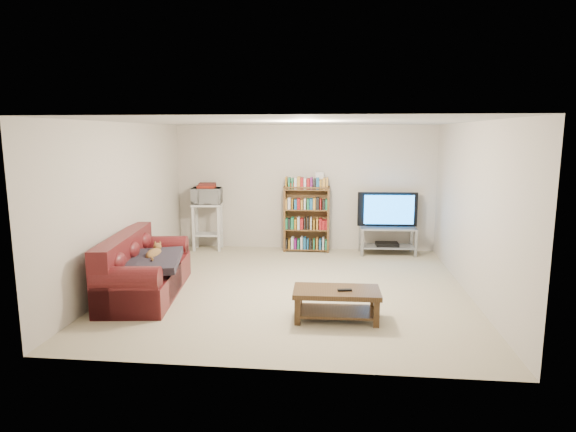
# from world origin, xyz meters

# --- Properties ---
(floor) EXTENTS (5.00, 5.00, 0.00)m
(floor) POSITION_xyz_m (0.00, 0.00, 0.00)
(floor) COLOR #C3B691
(floor) RESTS_ON ground
(ceiling) EXTENTS (5.00, 5.00, 0.00)m
(ceiling) POSITION_xyz_m (0.00, 0.00, 2.40)
(ceiling) COLOR white
(ceiling) RESTS_ON ground
(wall_back) EXTENTS (5.00, 0.00, 5.00)m
(wall_back) POSITION_xyz_m (0.00, 2.50, 1.20)
(wall_back) COLOR beige
(wall_back) RESTS_ON ground
(wall_front) EXTENTS (5.00, 0.00, 5.00)m
(wall_front) POSITION_xyz_m (0.00, -2.50, 1.20)
(wall_front) COLOR beige
(wall_front) RESTS_ON ground
(wall_left) EXTENTS (0.00, 5.00, 5.00)m
(wall_left) POSITION_xyz_m (-2.50, 0.00, 1.20)
(wall_left) COLOR beige
(wall_left) RESTS_ON ground
(wall_right) EXTENTS (0.00, 5.00, 5.00)m
(wall_right) POSITION_xyz_m (2.50, 0.00, 1.20)
(wall_right) COLOR beige
(wall_right) RESTS_ON ground
(sofa) EXTENTS (1.10, 2.09, 0.86)m
(sofa) POSITION_xyz_m (-2.08, -0.50, 0.31)
(sofa) COLOR #581619
(sofa) RESTS_ON floor
(blanket) EXTENTS (0.96, 1.14, 0.18)m
(blanket) POSITION_xyz_m (-1.89, -0.62, 0.51)
(blanket) COLOR #28232C
(blanket) RESTS_ON sofa
(cat) EXTENTS (0.28, 0.57, 0.16)m
(cat) POSITION_xyz_m (-1.91, -0.44, 0.57)
(cat) COLOR brown
(cat) RESTS_ON sofa
(coffee_table) EXTENTS (1.06, 0.55, 0.38)m
(coffee_table) POSITION_xyz_m (0.65, -1.16, 0.26)
(coffee_table) COLOR #3C2815
(coffee_table) RESTS_ON floor
(remote) EXTENTS (0.18, 0.08, 0.02)m
(remote) POSITION_xyz_m (0.75, -1.21, 0.39)
(remote) COLOR black
(remote) RESTS_ON coffee_table
(tv_stand) EXTENTS (1.06, 0.52, 0.52)m
(tv_stand) POSITION_xyz_m (1.59, 2.18, 0.35)
(tv_stand) COLOR #999EA3
(tv_stand) RESTS_ON floor
(television) EXTENTS (1.12, 0.20, 0.64)m
(television) POSITION_xyz_m (1.59, 2.18, 0.84)
(television) COLOR black
(television) RESTS_ON tv_stand
(dvd_player) EXTENTS (0.43, 0.31, 0.06)m
(dvd_player) POSITION_xyz_m (1.59, 2.18, 0.19)
(dvd_player) COLOR black
(dvd_player) RESTS_ON tv_stand
(bookshelf) EXTENTS (0.87, 0.28, 1.26)m
(bookshelf) POSITION_xyz_m (0.06, 2.27, 0.65)
(bookshelf) COLOR brown
(bookshelf) RESTS_ON floor
(shelf_clutter) EXTENTS (0.64, 0.20, 0.28)m
(shelf_clutter) POSITION_xyz_m (0.16, 2.28, 1.36)
(shelf_clutter) COLOR silver
(shelf_clutter) RESTS_ON bookshelf
(microwave_stand) EXTENTS (0.60, 0.46, 0.90)m
(microwave_stand) POSITION_xyz_m (-1.86, 2.21, 0.58)
(microwave_stand) COLOR silver
(microwave_stand) RESTS_ON floor
(microwave) EXTENTS (0.59, 0.43, 0.31)m
(microwave) POSITION_xyz_m (-1.86, 2.21, 1.06)
(microwave) COLOR silver
(microwave) RESTS_ON microwave_stand
(game_boxes) EXTENTS (0.35, 0.32, 0.05)m
(game_boxes) POSITION_xyz_m (-1.86, 2.21, 1.24)
(game_boxes) COLOR maroon
(game_boxes) RESTS_ON microwave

